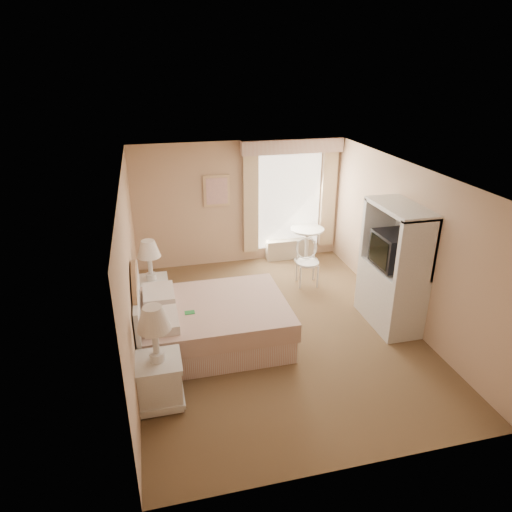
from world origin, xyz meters
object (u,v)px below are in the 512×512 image
object	(u,v)px
nightstand_far	(152,286)
cafe_chair	(307,258)
round_table	(307,239)
nightstand_near	(158,370)
armoire	(392,277)
bed	(206,322)

from	to	relation	value
nightstand_far	cafe_chair	size ratio (longest dim) A/B	1.44
nightstand_far	round_table	distance (m)	3.48
nightstand_near	nightstand_far	size ratio (longest dim) A/B	1.06
nightstand_far	armoire	world-z (taller)	armoire
nightstand_near	cafe_chair	distance (m)	3.94
bed	round_table	world-z (taller)	bed
nightstand_far	nightstand_near	bearing A→B (deg)	-90.00
bed	nightstand_far	bearing A→B (deg)	122.61
nightstand_far	cafe_chair	bearing A→B (deg)	8.44
cafe_chair	nightstand_far	bearing A→B (deg)	-165.04
bed	nightstand_near	xyz separation A→B (m)	(-0.72, -1.17, 0.15)
bed	armoire	distance (m)	2.97
nightstand_far	bed	bearing A→B (deg)	-57.39
nightstand_far	cafe_chair	xyz separation A→B (m)	(2.85, 0.42, 0.03)
armoire	round_table	bearing A→B (deg)	100.00
round_table	cafe_chair	bearing A→B (deg)	-109.55
nightstand_far	armoire	bearing A→B (deg)	-18.52
nightstand_near	nightstand_far	bearing A→B (deg)	90.00
nightstand_near	armoire	distance (m)	3.82
bed	cafe_chair	distance (m)	2.64
bed	nightstand_near	size ratio (longest dim) A/B	1.61
bed	cafe_chair	bearing A→B (deg)	36.15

